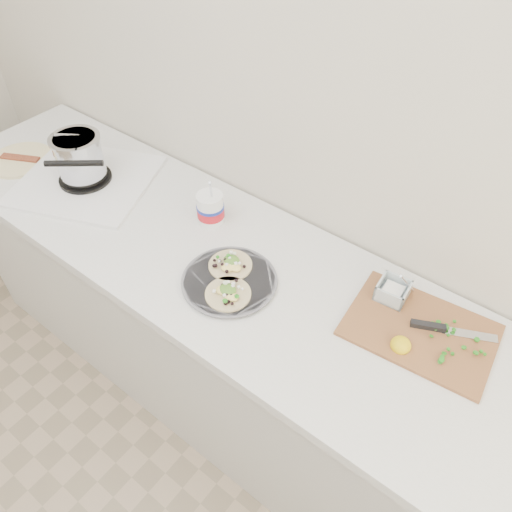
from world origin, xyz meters
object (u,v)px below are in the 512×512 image
Objects in this scene: stove at (82,165)px; taco_plate at (229,279)px; bacon_plate at (21,160)px; cutboard at (420,325)px; tub at (211,207)px.

stove is 2.07× the size of taco_plate.
cutboard is at bearing 7.20° from bacon_plate.
stove is at bearing 175.35° from taco_plate.
cutboard is at bearing 20.03° from taco_plate.
tub reaches higher than taco_plate.
taco_plate reaches higher than bacon_plate.
cutboard reaches higher than taco_plate.
tub is 0.90m from bacon_plate.
taco_plate is at bearing 0.48° from bacon_plate.
bacon_plate is (-1.12, -0.01, -0.01)m from taco_plate.
bacon_plate is (-0.88, -0.20, -0.06)m from tub.
taco_plate is at bearing -27.12° from stove.
taco_plate is 0.31m from tub.
tub is at bearing 175.37° from cutboard.
stove is 2.46× the size of bacon_plate.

